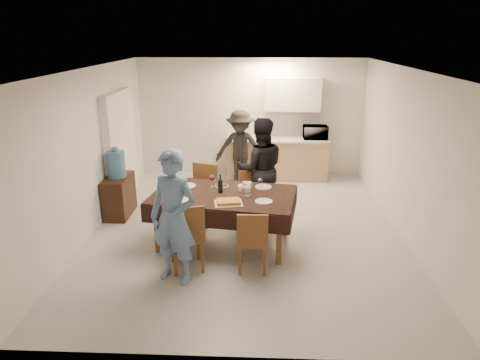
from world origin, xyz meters
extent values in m
cube|color=#AAA9A5|center=(0.00, 0.00, 0.00)|extent=(5.00, 6.00, 0.02)
cube|color=white|center=(0.00, 0.00, 2.60)|extent=(5.00, 6.00, 0.02)
cube|color=beige|center=(0.00, 3.00, 1.30)|extent=(5.00, 0.02, 2.60)
cube|color=beige|center=(0.00, -3.00, 1.30)|extent=(5.00, 0.02, 2.60)
cube|color=beige|center=(-2.50, 0.00, 1.30)|extent=(0.02, 6.00, 2.60)
cube|color=beige|center=(2.50, 0.00, 1.30)|extent=(0.02, 6.00, 2.60)
cube|color=white|center=(-2.42, 1.20, 1.05)|extent=(0.15, 1.40, 2.10)
cube|color=tan|center=(0.60, 2.68, 0.43)|extent=(2.20, 0.60, 0.86)
cube|color=#ACACA7|center=(0.60, 2.68, 0.89)|extent=(2.24, 0.64, 0.05)
cube|color=silver|center=(0.90, 2.82, 1.85)|extent=(1.20, 0.34, 0.70)
cube|color=black|center=(-0.33, -0.53, 0.80)|extent=(2.27, 1.54, 0.04)
cube|color=brown|center=(-0.33, -0.53, 0.39)|extent=(0.08, 0.08, 0.78)
cube|color=brown|center=(-0.78, -1.28, 0.48)|extent=(0.56, 0.56, 0.05)
cube|color=brown|center=(-0.78, -1.48, 0.75)|extent=(0.44, 0.17, 0.48)
cube|color=brown|center=(0.12, -1.28, 0.44)|extent=(0.41, 0.41, 0.05)
cube|color=brown|center=(0.12, -1.46, 0.68)|extent=(0.41, 0.04, 0.44)
cube|color=brown|center=(-0.78, 0.22, 0.49)|extent=(0.57, 0.57, 0.05)
cube|color=brown|center=(-0.78, 0.01, 0.76)|extent=(0.45, 0.18, 0.49)
cube|color=brown|center=(0.12, 0.22, 0.44)|extent=(0.49, 0.49, 0.05)
cube|color=brown|center=(0.12, 0.03, 0.68)|extent=(0.41, 0.13, 0.44)
cube|color=black|center=(-2.28, 0.48, 0.36)|extent=(0.39, 0.78, 0.72)
cylinder|color=teal|center=(-2.28, 0.48, 0.95)|extent=(0.31, 0.31, 0.46)
cylinder|color=white|center=(0.02, -0.58, 0.93)|extent=(0.13, 0.13, 0.20)
cube|color=#B38934|center=(-0.23, -0.91, 0.85)|extent=(0.43, 0.35, 0.05)
cylinder|color=silver|center=(-0.03, -0.35, 0.86)|extent=(0.18, 0.18, 0.07)
cylinder|color=silver|center=(-0.38, -0.25, 0.84)|extent=(0.19, 0.19, 0.03)
cylinder|color=silver|center=(-0.93, -0.83, 0.83)|extent=(0.24, 0.24, 0.01)
cylinder|color=silver|center=(0.27, -0.83, 0.83)|extent=(0.24, 0.24, 0.01)
cylinder|color=silver|center=(-0.93, -0.23, 0.83)|extent=(0.28, 0.28, 0.02)
cylinder|color=silver|center=(0.27, -0.23, 0.83)|extent=(0.26, 0.26, 0.01)
imported|color=silver|center=(1.42, 2.68, 1.05)|extent=(0.52, 0.35, 0.29)
imported|color=#5A80AD|center=(-0.88, -1.58, 0.89)|extent=(0.76, 0.63, 1.78)
imported|color=black|center=(0.22, 0.52, 0.89)|extent=(0.95, 0.79, 1.78)
imported|color=black|center=(-0.20, 2.23, 0.80)|extent=(1.04, 0.60, 1.61)
camera|label=1|loc=(0.17, -6.50, 3.11)|focal=32.00mm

